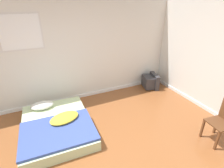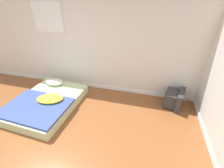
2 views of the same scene
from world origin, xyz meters
name	(u,v)px [view 1 (image 1 of 2)]	position (x,y,z in m)	size (l,w,h in m)	color
ground_plane	(105,168)	(0.00, 0.00, 0.00)	(20.00, 20.00, 0.00)	brown
wall_back	(65,54)	(-0.01, 2.46, 1.29)	(8.36, 0.08, 2.60)	silver
mattress_bed	(57,125)	(-0.55, 1.27, 0.14)	(1.44, 1.84, 0.36)	beige
crt_tv	(151,81)	(2.45, 2.10, 0.21)	(0.51, 0.58, 0.45)	#333338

